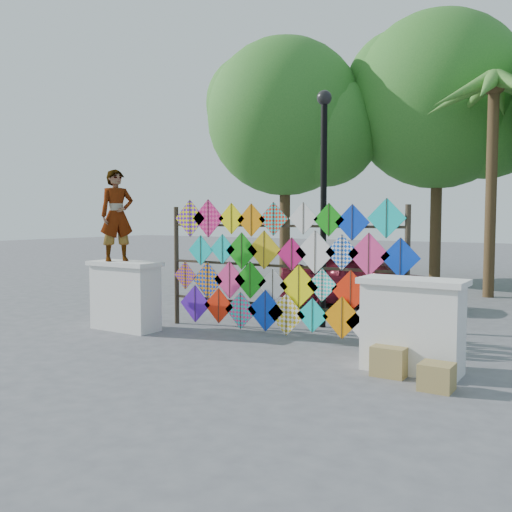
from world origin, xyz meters
name	(u,v)px	position (x,y,z in m)	size (l,w,h in m)	color
ground	(253,345)	(0.00, 0.00, 0.00)	(80.00, 80.00, 0.00)	slate
parapet_left	(125,295)	(-2.70, -0.20, 0.65)	(1.40, 0.65, 1.28)	white
parapet_right	(412,325)	(2.70, -0.20, 0.65)	(1.40, 0.65, 1.28)	white
kite_rack	(280,270)	(0.09, 0.72, 1.20)	(4.90, 0.24, 2.44)	#2F261A
tree_west	(288,118)	(-4.40, 9.03, 5.38)	(5.85, 5.20, 8.01)	#4E3C21
tree_mid	(442,102)	(0.11, 11.03, 5.77)	(6.30, 5.60, 8.61)	#4E3C21
palm_tree	(494,105)	(2.20, 8.00, 4.95)	(3.62, 3.62, 5.83)	#4E3C21
vendor_woman	(117,215)	(-2.88, -0.20, 2.13)	(0.62, 0.41, 1.70)	#99999E
sedan	(363,279)	(0.01, 4.73, 0.65)	(1.54, 3.84, 1.31)	#590F1B
lamppost	(324,186)	(0.30, 2.00, 2.69)	(0.28, 0.28, 4.46)	black
cardboard_box_near	(390,361)	(2.51, -0.52, 0.20)	(0.45, 0.40, 0.40)	#978149
cardboard_box_far	(437,377)	(3.21, -0.85, 0.17)	(0.39, 0.36, 0.33)	#978149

